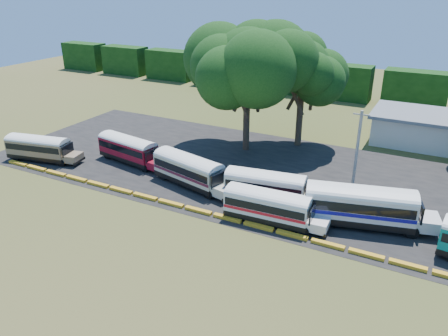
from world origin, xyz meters
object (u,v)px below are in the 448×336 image
at_px(bus_white_red, 270,205).
at_px(bus_red, 129,148).
at_px(bus_cream_west, 190,169).
at_px(bus_beige, 40,147).
at_px(tree_west, 248,66).

bearing_deg(bus_white_red, bus_red, 162.24).
bearing_deg(bus_cream_west, bus_beige, -159.23).
bearing_deg(tree_west, bus_beige, -143.91).
height_order(bus_beige, bus_white_red, bus_white_red).
distance_m(bus_beige, bus_white_red, 29.06).
relative_size(bus_beige, bus_cream_west, 0.92).
bearing_deg(bus_beige, bus_cream_west, -4.53).
bearing_deg(tree_west, bus_cream_west, -93.58).
xyz_separation_m(bus_beige, bus_white_red, (29.05, -0.85, -0.02)).
relative_size(bus_cream_west, tree_west, 0.69).
bearing_deg(bus_beige, bus_red, 13.08).
height_order(bus_red, bus_white_red, bus_red).
bearing_deg(bus_cream_west, bus_red, -178.46).
distance_m(bus_beige, bus_cream_west, 19.12).
bearing_deg(bus_beige, tree_west, 24.53).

